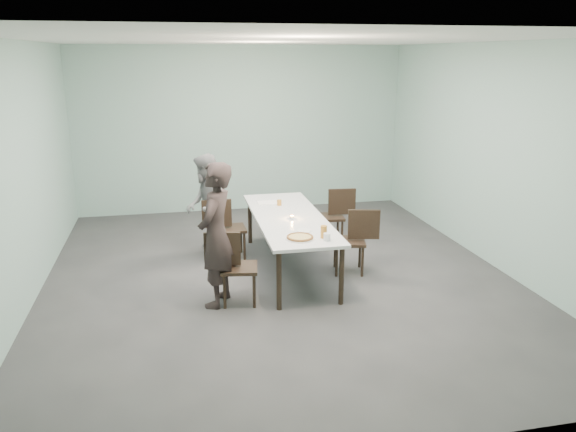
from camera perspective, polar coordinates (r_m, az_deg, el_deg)
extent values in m
plane|color=#333335|center=(7.47, -0.93, -6.18)|extent=(7.00, 7.00, 0.00)
cube|color=#91B6AE|center=(10.46, -4.72, 8.72)|extent=(6.00, 0.02, 3.00)
cube|color=#91B6AE|center=(3.79, 9.29, -4.72)|extent=(6.00, 0.02, 3.00)
cube|color=#91B6AE|center=(7.12, -25.48, 3.74)|extent=(0.02, 7.00, 3.00)
cube|color=#91B6AE|center=(8.16, 20.28, 5.70)|extent=(0.02, 7.00, 3.00)
cube|color=white|center=(6.92, -1.05, 17.49)|extent=(6.00, 7.00, 0.02)
cube|color=white|center=(7.49, 0.13, -0.20)|extent=(0.92, 2.61, 0.04)
cylinder|color=black|center=(6.42, -0.92, -6.60)|extent=(0.06, 0.06, 0.71)
cylinder|color=black|center=(8.69, -3.89, -0.49)|extent=(0.06, 0.06, 0.71)
cylinder|color=black|center=(6.59, 5.46, -6.07)|extent=(0.06, 0.06, 0.71)
cylinder|color=black|center=(8.82, 0.88, -0.22)|extent=(0.06, 0.06, 0.71)
cube|color=black|center=(6.61, -4.97, -5.28)|extent=(0.48, 0.48, 0.04)
cube|color=black|center=(6.53, -6.69, -3.34)|extent=(0.42, 0.10, 0.40)
cylinder|color=black|center=(6.54, -6.46, -7.68)|extent=(0.04, 0.04, 0.41)
cylinder|color=black|center=(6.86, -6.31, -6.53)|extent=(0.04, 0.04, 0.41)
cylinder|color=black|center=(6.53, -3.46, -7.64)|extent=(0.04, 0.04, 0.41)
cylinder|color=black|center=(6.85, -3.45, -6.50)|extent=(0.04, 0.04, 0.41)
cube|color=black|center=(8.07, -5.86, -1.30)|extent=(0.43, 0.43, 0.04)
cube|color=black|center=(7.99, -7.26, 0.26)|extent=(0.42, 0.05, 0.40)
cylinder|color=black|center=(7.97, -6.87, -3.28)|extent=(0.04, 0.04, 0.41)
cylinder|color=black|center=(8.29, -7.13, -2.52)|extent=(0.04, 0.04, 0.41)
cylinder|color=black|center=(8.01, -4.44, -3.11)|extent=(0.04, 0.04, 0.41)
cylinder|color=black|center=(8.32, -4.80, -2.36)|extent=(0.04, 0.04, 0.41)
cube|color=black|center=(7.54, 6.21, -2.59)|extent=(0.51, 0.51, 0.04)
cube|color=black|center=(7.48, 7.71, -0.85)|extent=(0.42, 0.14, 0.40)
cylinder|color=black|center=(7.79, 7.30, -3.76)|extent=(0.04, 0.04, 0.41)
cylinder|color=black|center=(7.47, 7.57, -4.64)|extent=(0.04, 0.04, 0.41)
cylinder|color=black|center=(7.76, 4.80, -3.76)|extent=(0.04, 0.04, 0.41)
cylinder|color=black|center=(7.44, 4.96, -4.64)|extent=(0.04, 0.04, 0.41)
cube|color=black|center=(8.63, 4.22, -0.11)|extent=(0.46, 0.46, 0.04)
cube|color=black|center=(8.60, 5.50, 1.46)|extent=(0.42, 0.08, 0.40)
cylinder|color=black|center=(8.89, 5.07, -1.17)|extent=(0.04, 0.04, 0.41)
cylinder|color=black|center=(8.57, 5.51, -1.83)|extent=(0.04, 0.04, 0.41)
cylinder|color=black|center=(8.83, 2.91, -1.24)|extent=(0.04, 0.04, 0.41)
cylinder|color=black|center=(8.51, 3.27, -1.92)|extent=(0.04, 0.04, 0.41)
imported|color=black|center=(6.46, -7.32, -1.94)|extent=(0.62, 0.73, 1.69)
imported|color=gray|center=(8.07, -8.32, 0.97)|extent=(0.61, 0.76, 1.50)
cylinder|color=white|center=(6.58, 1.22, -2.29)|extent=(0.34, 0.34, 0.01)
cylinder|color=#E0D07F|center=(6.58, 1.22, -2.18)|extent=(0.30, 0.30, 0.01)
torus|color=brown|center=(6.58, 1.22, -2.14)|extent=(0.32, 0.32, 0.03)
cylinder|color=white|center=(6.88, 1.63, -1.47)|extent=(0.18, 0.18, 0.01)
cylinder|color=#BE7B29|center=(6.61, 3.65, -1.62)|extent=(0.08, 0.08, 0.15)
cylinder|color=silver|center=(6.52, 3.98, -2.14)|extent=(0.08, 0.08, 0.09)
cylinder|color=silver|center=(7.37, 0.40, -0.18)|extent=(0.06, 0.06, 0.03)
cylinder|color=orange|center=(7.36, 0.40, 0.00)|extent=(0.04, 0.04, 0.01)
cylinder|color=#BE7B29|center=(8.03, -0.90, 1.37)|extent=(0.07, 0.07, 0.08)
cube|color=silver|center=(8.20, -2.05, 1.40)|extent=(0.30, 0.22, 0.01)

